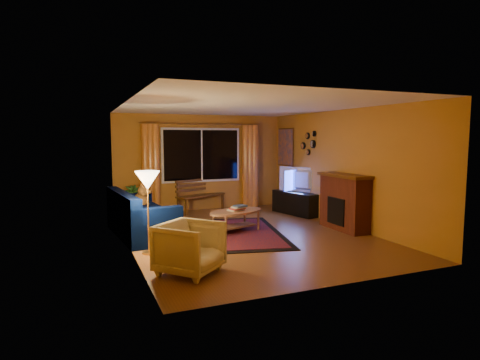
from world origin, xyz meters
name	(u,v)px	position (x,y,z in m)	size (l,w,h in m)	color
floor	(246,235)	(0.00, 0.00, -0.01)	(4.50, 6.00, 0.02)	brown
ceiling	(246,106)	(0.00, 0.00, 2.51)	(4.50, 6.00, 0.02)	white
wall_back	(201,163)	(0.00, 3.01, 1.25)	(4.50, 0.02, 2.50)	#C4812C
wall_left	(126,175)	(-2.26, 0.00, 1.25)	(0.02, 6.00, 2.50)	#C4812C
wall_right	(342,168)	(2.26, 0.00, 1.25)	(0.02, 6.00, 2.50)	#C4812C
window	(202,155)	(0.00, 2.94, 1.45)	(2.00, 0.02, 1.30)	black
curtain_rod	(202,124)	(0.00, 2.90, 2.25)	(0.03, 0.03, 3.20)	#BF8C3F
curtain_left	(150,169)	(-1.35, 2.88, 1.12)	(0.36, 0.36, 2.24)	orange
curtain_right	(250,166)	(1.35, 2.88, 1.12)	(0.36, 0.36, 2.24)	orange
bench	(201,203)	(-0.09, 2.75, 0.21)	(1.37, 0.40, 0.41)	#502D0C
potted_plant	(133,202)	(-1.85, 2.35, 0.40)	(0.44, 0.44, 0.79)	#235B1E
sofa	(142,213)	(-1.91, 0.70, 0.43)	(0.92, 2.15, 0.87)	black
dog	(140,197)	(-1.86, 1.18, 0.69)	(0.34, 0.47, 0.51)	#97612E
armchair	(190,245)	(-1.63, -1.82, 0.40)	(0.78, 0.73, 0.80)	beige
floor_lamp	(148,213)	(-2.00, -0.62, 0.67)	(0.22, 0.22, 1.35)	#BF8C3F
rug	(235,233)	(-0.17, 0.15, 0.01)	(1.79, 2.83, 0.02)	maroon
coffee_table	(236,221)	(-0.11, 0.26, 0.22)	(1.21, 1.21, 0.44)	#A4735A
tv_console	(296,203)	(2.00, 1.47, 0.28)	(0.45, 1.34, 0.56)	black
television	(296,180)	(2.00, 1.47, 0.86)	(1.07, 0.14, 0.61)	black
fireplace	(344,203)	(2.05, -0.40, 0.55)	(0.40, 1.20, 1.10)	maroon
mirror_cluster	(308,142)	(2.21, 1.30, 1.80)	(0.06, 0.60, 0.56)	black
painting	(286,147)	(2.22, 2.45, 1.65)	(0.04, 0.76, 0.96)	orange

